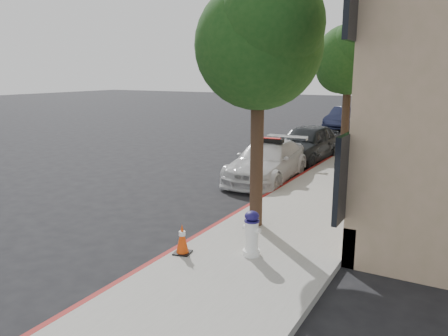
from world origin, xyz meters
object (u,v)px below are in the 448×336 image
fire_hydrant (252,234)px  traffic_cone (182,239)px  parked_car_mid (307,143)px  parked_car_far (345,118)px  police_car (267,161)px

fire_hydrant → traffic_cone: 1.38m
parked_car_mid → fire_hydrant: 10.48m
parked_car_far → parked_car_mid: bearing=-80.6°
parked_car_far → fire_hydrant: parked_car_far is taller
fire_hydrant → traffic_cone: fire_hydrant is taller
fire_hydrant → police_car: bearing=119.3°
police_car → parked_car_mid: (0.10, 3.83, 0.10)m
police_car → fire_hydrant: 6.84m
traffic_cone → police_car: bearing=100.2°
parked_car_mid → traffic_cone: (1.15, -10.80, -0.32)m
parked_car_mid → parked_car_far: parked_car_mid is taller
police_car → traffic_cone: bearing=-83.0°
police_car → traffic_cone: (1.25, -6.97, -0.22)m
parked_car_mid → traffic_cone: bearing=-80.3°
police_car → fire_hydrant: bearing=-71.9°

